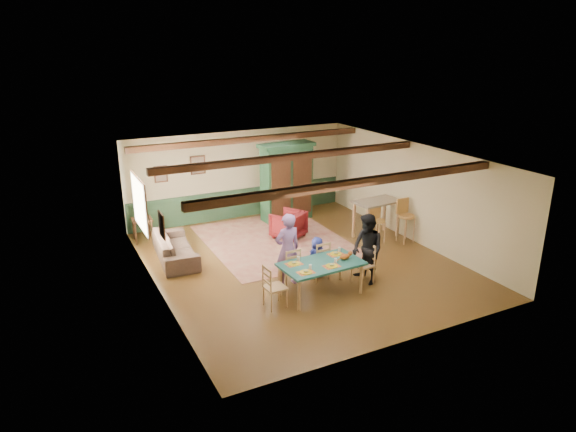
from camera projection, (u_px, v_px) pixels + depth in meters
name	position (u px, v px, depth m)	size (l,w,h in m)	color
floor	(300.00, 263.00, 12.79)	(8.00, 8.00, 0.00)	#4E3216
wall_back	(239.00, 175.00, 15.74)	(7.00, 0.02, 2.70)	beige
wall_left	(155.00, 234.00, 10.86)	(0.02, 8.00, 2.70)	beige
wall_right	(415.00, 193.00, 13.85)	(0.02, 8.00, 2.70)	beige
ceiling	(301.00, 156.00, 11.92)	(7.00, 8.00, 0.02)	white
wainscot_back	(240.00, 203.00, 16.01)	(6.95, 0.03, 0.90)	#203B26
ceiling_beam_front	(357.00, 183.00, 10.01)	(6.95, 0.16, 0.16)	black
ceiling_beam_mid	(293.00, 157.00, 12.29)	(6.95, 0.16, 0.16)	black
ceiling_beam_back	(251.00, 139.00, 14.49)	(6.95, 0.16, 0.16)	black
window_left	(139.00, 204.00, 12.25)	(0.06, 1.60, 1.30)	white
picture_left_wall	(162.00, 225.00, 10.24)	(0.04, 0.42, 0.52)	gray
picture_back_a	(198.00, 165.00, 15.01)	(0.45, 0.04, 0.55)	gray
picture_back_b	(161.00, 174.00, 14.59)	(0.38, 0.04, 0.48)	gray
dining_table	(321.00, 279.00, 11.07)	(1.76, 0.98, 0.73)	#1B5650
dining_chair_far_left	(289.00, 267.00, 11.44)	(0.41, 0.43, 0.93)	tan
dining_chair_far_right	(319.00, 260.00, 11.80)	(0.41, 0.43, 0.93)	tan
dining_chair_end_left	(275.00, 286.00, 10.52)	(0.41, 0.43, 0.93)	tan
dining_chair_end_right	(363.00, 264.00, 11.57)	(0.41, 0.43, 0.93)	tan
person_man	(287.00, 250.00, 11.38)	(0.62, 0.40, 1.69)	#8862A8
person_woman	(367.00, 249.00, 11.50)	(0.79, 0.61, 1.62)	black
person_child	(317.00, 257.00, 11.86)	(0.48, 0.31, 0.98)	navy
cat	(345.00, 256.00, 11.10)	(0.35, 0.14, 0.18)	#C76023
place_setting_near_left	(306.00, 270.00, 10.48)	(0.39, 0.29, 0.11)	gold
place_setting_near_center	(332.00, 264.00, 10.78)	(0.39, 0.29, 0.11)	gold
place_setting_far_left	(294.00, 262.00, 10.89)	(0.39, 0.29, 0.11)	gold
place_setting_far_right	(336.00, 252.00, 11.39)	(0.39, 0.29, 0.11)	gold
area_rug	(275.00, 241.00, 14.18)	(3.59, 4.26, 0.01)	#CBB393
armoire	(287.00, 182.00, 15.56)	(1.68, 0.67, 2.37)	#163822
armchair	(288.00, 224.00, 14.34)	(0.80, 0.83, 0.75)	#501016
sofa	(175.00, 247.00, 12.90)	(2.17, 0.85, 0.63)	#3C2C25
end_table	(143.00, 230.00, 14.10)	(0.52, 0.52, 0.64)	black
table_lamp	(141.00, 208.00, 13.90)	(0.33, 0.33, 0.59)	#D9B58C
counter_table	(376.00, 219.00, 14.32)	(1.28, 0.75, 1.07)	tan
bar_stool_left	(378.00, 225.00, 13.87)	(0.37, 0.40, 1.04)	tan
bar_stool_right	(406.00, 221.00, 13.94)	(0.42, 0.47, 1.20)	tan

